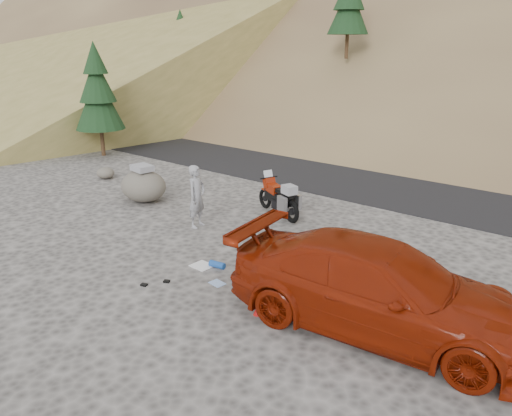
{
  "coord_description": "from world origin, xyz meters",
  "views": [
    {
      "loc": [
        8.8,
        -8.45,
        4.99
      ],
      "look_at": [
        1.2,
        0.76,
        1.0
      ],
      "focal_mm": 35.0,
      "sensor_mm": 36.0,
      "label": 1
    }
  ],
  "objects_px": {
    "motorcycle": "(280,198)",
    "man": "(198,226)",
    "boulder": "(143,186)",
    "red_car": "(376,328)"
  },
  "relations": [
    {
      "from": "motorcycle",
      "to": "man",
      "type": "xyz_separation_m",
      "value": [
        -1.25,
        -2.2,
        -0.55
      ]
    },
    {
      "from": "red_car",
      "to": "boulder",
      "type": "height_order",
      "value": "boulder"
    },
    {
      "from": "man",
      "to": "boulder",
      "type": "distance_m",
      "value": 3.15
    },
    {
      "from": "boulder",
      "to": "red_car",
      "type": "bearing_deg",
      "value": -12.97
    },
    {
      "from": "motorcycle",
      "to": "boulder",
      "type": "xyz_separation_m",
      "value": [
        -4.31,
        -1.67,
        -0.02
      ]
    },
    {
      "from": "man",
      "to": "red_car",
      "type": "relative_size",
      "value": 0.32
    },
    {
      "from": "motorcycle",
      "to": "man",
      "type": "height_order",
      "value": "motorcycle"
    },
    {
      "from": "red_car",
      "to": "man",
      "type": "bearing_deg",
      "value": 68.44
    },
    {
      "from": "man",
      "to": "red_car",
      "type": "xyz_separation_m",
      "value": [
        6.35,
        -1.64,
        0.0
      ]
    },
    {
      "from": "motorcycle",
      "to": "man",
      "type": "bearing_deg",
      "value": -99.09
    }
  ]
}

